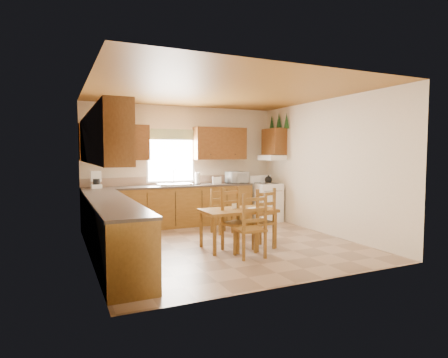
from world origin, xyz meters
name	(u,v)px	position (x,y,z in m)	size (l,w,h in m)	color
floor	(223,244)	(0.00, 0.00, 0.00)	(4.50, 4.50, 0.00)	#9B7D65
ceiling	(223,92)	(0.00, 0.00, 2.70)	(4.50, 4.50, 0.00)	brown
wall_left	(88,172)	(-2.25, 0.00, 1.35)	(4.50, 4.50, 0.00)	beige
wall_right	(325,167)	(2.25, 0.00, 1.35)	(4.50, 4.50, 0.00)	beige
wall_back	(183,165)	(0.00, 2.25, 1.35)	(4.50, 4.50, 0.00)	beige
wall_front	(300,176)	(0.00, -2.25, 1.35)	(4.50, 4.50, 0.00)	beige
lower_cab_back	(172,207)	(-0.38, 1.95, 0.44)	(3.75, 0.60, 0.88)	brown
lower_cab_left	(111,231)	(-1.95, -0.15, 0.44)	(0.60, 3.60, 0.88)	brown
counter_back	(171,186)	(-0.38, 1.95, 0.90)	(3.75, 0.63, 0.04)	#433832
counter_left	(111,201)	(-1.95, -0.15, 0.90)	(0.63, 3.60, 0.04)	#433832
backsplash	(168,180)	(-0.38, 2.24, 1.01)	(3.75, 0.01, 0.18)	#9C7E66
upper_cab_back_left	(115,142)	(-1.55, 2.08, 1.85)	(1.41, 0.33, 0.75)	brown
upper_cab_back_right	(220,144)	(0.86, 2.08, 1.85)	(1.25, 0.33, 0.75)	brown
upper_cab_left	(100,138)	(-2.08, -0.15, 1.85)	(0.33, 3.60, 0.75)	brown
upper_cab_stove	(274,142)	(2.08, 1.65, 1.90)	(0.33, 0.62, 0.62)	brown
range_hood	(272,158)	(2.03, 1.65, 1.52)	(0.44, 0.62, 0.12)	white
window_frame	(171,157)	(-0.30, 2.22, 1.55)	(1.13, 0.02, 1.18)	white
window_pane	(171,157)	(-0.30, 2.21, 1.55)	(1.05, 0.01, 1.10)	white
window_valance	(171,134)	(-0.30, 2.19, 2.05)	(1.19, 0.01, 0.24)	#4C743D
sink_basin	(175,184)	(-0.30, 1.95, 0.94)	(0.75, 0.45, 0.04)	silver
pine_decal_a	(286,121)	(2.21, 1.33, 2.38)	(0.22, 0.22, 0.36)	#1C461C
pine_decal_b	(279,120)	(2.21, 1.65, 2.42)	(0.22, 0.22, 0.36)	#1C461C
pine_decal_c	(272,123)	(2.21, 1.97, 2.38)	(0.22, 0.22, 0.36)	#1C461C
stove	(266,203)	(1.88, 1.66, 0.45)	(0.60, 0.62, 0.89)	white
coffeemaker	(96,180)	(-1.95, 1.94, 1.08)	(0.19, 0.22, 0.32)	white
paper_towel	(197,179)	(0.24, 1.96, 1.05)	(0.11, 0.11, 0.27)	white
toaster	(217,180)	(0.72, 1.94, 1.00)	(0.20, 0.13, 0.16)	white
microwave	(237,177)	(1.22, 1.90, 1.05)	(0.45, 0.32, 0.27)	white
dining_table	(238,228)	(0.14, -0.31, 0.34)	(1.25, 0.71, 0.67)	brown
chair_near_left	(250,225)	(0.04, -0.90, 0.51)	(0.43, 0.41, 1.01)	brown
chair_near_right	(259,218)	(0.44, -0.50, 0.52)	(0.43, 0.41, 1.03)	brown
chair_far_left	(238,219)	(0.07, -0.45, 0.52)	(0.44, 0.42, 1.04)	brown
chair_far_right	(222,211)	(0.37, 0.88, 0.45)	(0.37, 0.36, 0.89)	brown
table_paper	(256,208)	(0.46, -0.38, 0.67)	(0.20, 0.26, 0.00)	white
table_card	(234,205)	(0.10, -0.23, 0.73)	(0.09, 0.02, 0.12)	white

